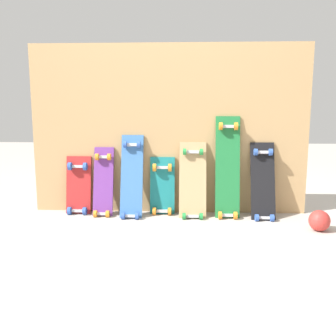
{
  "coord_description": "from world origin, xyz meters",
  "views": [
    {
      "loc": [
        0.15,
        -3.23,
        0.96
      ],
      "look_at": [
        0.0,
        -0.07,
        0.42
      ],
      "focal_mm": 40.53,
      "sensor_mm": 36.0,
      "label": 1
    }
  ],
  "objects_px": {
    "skateboard_red": "(78,188)",
    "skateboard_purple": "(103,185)",
    "skateboard_blue": "(132,180)",
    "skateboard_natural": "(193,184)",
    "skateboard_teal": "(162,189)",
    "rubber_ball": "(319,221)",
    "skateboard_black": "(263,185)",
    "skateboard_green": "(228,171)"
  },
  "relations": [
    {
      "from": "skateboard_purple",
      "to": "skateboard_teal",
      "type": "relative_size",
      "value": 1.17
    },
    {
      "from": "skateboard_red",
      "to": "skateboard_natural",
      "type": "bearing_deg",
      "value": -2.57
    },
    {
      "from": "skateboard_red",
      "to": "rubber_ball",
      "type": "height_order",
      "value": "skateboard_red"
    },
    {
      "from": "skateboard_blue",
      "to": "skateboard_black",
      "type": "height_order",
      "value": "skateboard_blue"
    },
    {
      "from": "skateboard_teal",
      "to": "skateboard_natural",
      "type": "distance_m",
      "value": 0.28
    },
    {
      "from": "skateboard_purple",
      "to": "skateboard_black",
      "type": "height_order",
      "value": "skateboard_black"
    },
    {
      "from": "skateboard_purple",
      "to": "rubber_ball",
      "type": "bearing_deg",
      "value": -11.78
    },
    {
      "from": "skateboard_blue",
      "to": "skateboard_teal",
      "type": "distance_m",
      "value": 0.28
    },
    {
      "from": "skateboard_teal",
      "to": "skateboard_green",
      "type": "distance_m",
      "value": 0.59
    },
    {
      "from": "skateboard_purple",
      "to": "skateboard_blue",
      "type": "bearing_deg",
      "value": -5.57
    },
    {
      "from": "skateboard_teal",
      "to": "rubber_ball",
      "type": "height_order",
      "value": "skateboard_teal"
    },
    {
      "from": "skateboard_red",
      "to": "skateboard_purple",
      "type": "bearing_deg",
      "value": -8.25
    },
    {
      "from": "skateboard_red",
      "to": "skateboard_teal",
      "type": "xyz_separation_m",
      "value": [
        0.74,
        0.01,
        -0.0
      ]
    },
    {
      "from": "skateboard_red",
      "to": "skateboard_black",
      "type": "height_order",
      "value": "skateboard_black"
    },
    {
      "from": "skateboard_green",
      "to": "skateboard_black",
      "type": "distance_m",
      "value": 0.32
    },
    {
      "from": "skateboard_purple",
      "to": "skateboard_green",
      "type": "bearing_deg",
      "value": 0.18
    },
    {
      "from": "skateboard_purple",
      "to": "skateboard_teal",
      "type": "distance_m",
      "value": 0.51
    },
    {
      "from": "skateboard_purple",
      "to": "skateboard_teal",
      "type": "xyz_separation_m",
      "value": [
        0.51,
        0.05,
        -0.04
      ]
    },
    {
      "from": "skateboard_black",
      "to": "skateboard_green",
      "type": "bearing_deg",
      "value": 174.6
    },
    {
      "from": "skateboard_black",
      "to": "skateboard_teal",
      "type": "bearing_deg",
      "value": 175.22
    },
    {
      "from": "rubber_ball",
      "to": "skateboard_purple",
      "type": "bearing_deg",
      "value": 168.22
    },
    {
      "from": "skateboard_black",
      "to": "rubber_ball",
      "type": "distance_m",
      "value": 0.54
    },
    {
      "from": "skateboard_purple",
      "to": "skateboard_natural",
      "type": "height_order",
      "value": "skateboard_natural"
    },
    {
      "from": "skateboard_teal",
      "to": "rubber_ball",
      "type": "distance_m",
      "value": 1.29
    },
    {
      "from": "skateboard_blue",
      "to": "rubber_ball",
      "type": "distance_m",
      "value": 1.53
    },
    {
      "from": "skateboard_teal",
      "to": "skateboard_natural",
      "type": "xyz_separation_m",
      "value": [
        0.26,
        -0.06,
        0.06
      ]
    },
    {
      "from": "skateboard_red",
      "to": "skateboard_teal",
      "type": "distance_m",
      "value": 0.74
    },
    {
      "from": "skateboard_black",
      "to": "skateboard_red",
      "type": "bearing_deg",
      "value": 177.92
    },
    {
      "from": "skateboard_red",
      "to": "skateboard_natural",
      "type": "relative_size",
      "value": 0.8
    },
    {
      "from": "skateboard_blue",
      "to": "skateboard_red",
      "type": "bearing_deg",
      "value": 173.15
    },
    {
      "from": "skateboard_natural",
      "to": "skateboard_green",
      "type": "relative_size",
      "value": 0.77
    },
    {
      "from": "skateboard_red",
      "to": "skateboard_teal",
      "type": "bearing_deg",
      "value": 1.05
    },
    {
      "from": "rubber_ball",
      "to": "skateboard_natural",
      "type": "bearing_deg",
      "value": 159.94
    },
    {
      "from": "rubber_ball",
      "to": "skateboard_blue",
      "type": "bearing_deg",
      "value": 167.18
    },
    {
      "from": "skateboard_red",
      "to": "skateboard_black",
      "type": "bearing_deg",
      "value": -2.08
    },
    {
      "from": "skateboard_blue",
      "to": "skateboard_black",
      "type": "xyz_separation_m",
      "value": [
        1.11,
        -0.0,
        -0.03
      ]
    },
    {
      "from": "skateboard_green",
      "to": "skateboard_black",
      "type": "bearing_deg",
      "value": -5.4
    },
    {
      "from": "skateboard_blue",
      "to": "skateboard_natural",
      "type": "bearing_deg",
      "value": 1.4
    },
    {
      "from": "skateboard_purple",
      "to": "skateboard_natural",
      "type": "xyz_separation_m",
      "value": [
        0.78,
        -0.01,
        0.02
      ]
    },
    {
      "from": "skateboard_red",
      "to": "rubber_ball",
      "type": "distance_m",
      "value": 2.0
    },
    {
      "from": "skateboard_black",
      "to": "rubber_ball",
      "type": "xyz_separation_m",
      "value": [
        0.37,
        -0.34,
        -0.2
      ]
    },
    {
      "from": "skateboard_natural",
      "to": "skateboard_purple",
      "type": "bearing_deg",
      "value": 179.12
    }
  ]
}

